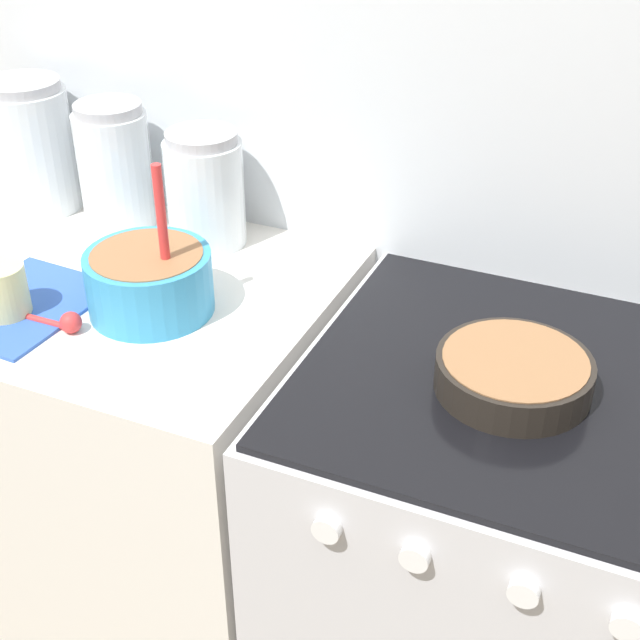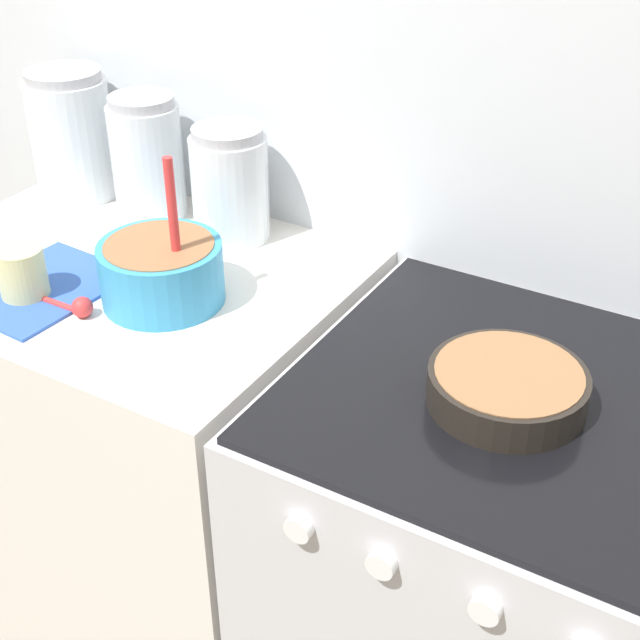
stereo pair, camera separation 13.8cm
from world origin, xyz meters
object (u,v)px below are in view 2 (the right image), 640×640
Objects in this scene: stove at (495,604)px; storage_jar_right at (230,192)px; mixing_bowl at (161,269)px; baking_pan at (507,386)px; storage_jar_left at (73,143)px; storage_jar_middle at (148,165)px; tin_can at (22,273)px.

stove is 0.89m from storage_jar_right.
storage_jar_right is (-0.04, 0.26, 0.03)m from mixing_bowl.
baking_pan is 0.69m from storage_jar_right.
stove is at bearing -11.11° from storage_jar_left.
mixing_bowl is 0.35m from storage_jar_middle.
storage_jar_left reaches higher than storage_jar_middle.
mixing_bowl reaches higher than storage_jar_left.
storage_jar_middle is 2.64× the size of tin_can.
mixing_bowl reaches higher than storage_jar_right.
storage_jar_right is (-0.67, 0.21, 0.54)m from stove.
mixing_bowl is 0.26m from storage_jar_right.
tin_can reaches higher than stove.
storage_jar_right is (0.40, 0.00, -0.02)m from storage_jar_left.
tin_can is (-0.85, -0.16, 0.49)m from stove.
tin_can reaches higher than baking_pan.
baking_pan is at bearing -133.61° from stove.
storage_jar_left reaches higher than tin_can.
baking_pan is (0.61, 0.02, -0.03)m from mixing_bowl.
storage_jar_middle is 0.38m from tin_can.
baking_pan is 1.08m from storage_jar_left.
baking_pan is 0.83m from tin_can.
storage_jar_middle is at bearing -180.00° from storage_jar_right.
tin_can is at bearing -169.19° from stove.
baking_pan is at bearing 2.06° from mixing_bowl.
stove is 1.23m from storage_jar_left.
baking_pan is 2.47× the size of tin_can.
baking_pan is 0.93× the size of storage_jar_middle.
storage_jar_right is 2.36× the size of tin_can.
mixing_bowl is 1.16× the size of baking_pan.
stove is 3.35× the size of storage_jar_left.
storage_jar_middle is at bearing 93.93° from tin_can.
storage_jar_left is 0.44m from tin_can.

